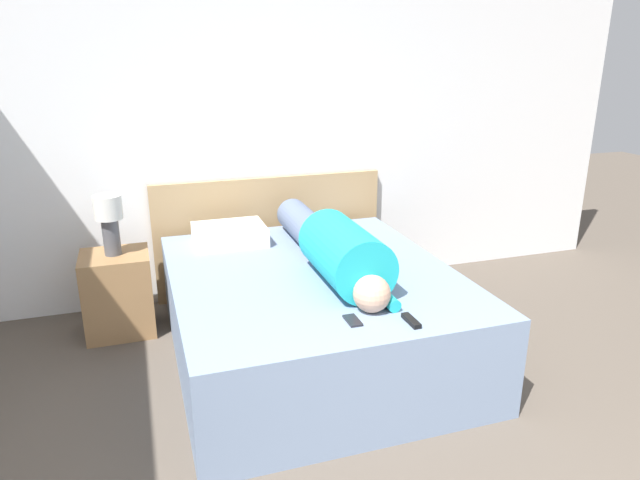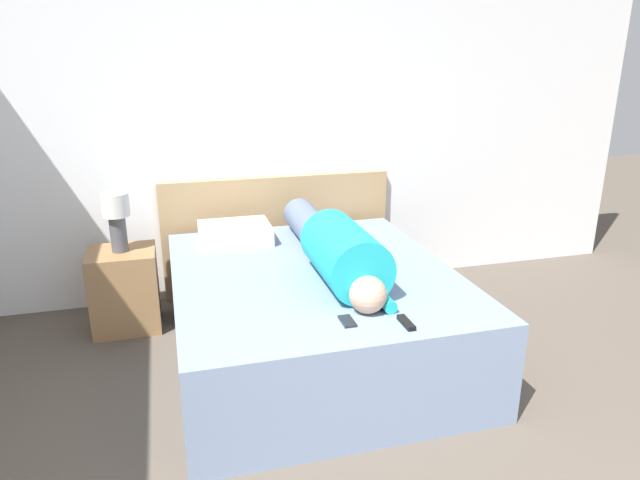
# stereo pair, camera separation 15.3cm
# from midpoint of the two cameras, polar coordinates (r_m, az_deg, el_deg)

# --- Properties ---
(wall_back) EXTENTS (6.04, 0.06, 2.60)m
(wall_back) POSITION_cam_midpoint_polar(r_m,az_deg,el_deg) (4.49, -2.49, 11.04)
(wall_back) COLOR white
(wall_back) RESTS_ON ground_plane
(bed) EXTENTS (1.70, 1.97, 0.58)m
(bed) POSITION_cam_midpoint_polar(r_m,az_deg,el_deg) (3.64, 0.59, -7.40)
(bed) COLOR #7589A8
(bed) RESTS_ON ground_plane
(headboard) EXTENTS (1.82, 0.04, 0.94)m
(headboard) POSITION_cam_midpoint_polar(r_m,az_deg,el_deg) (4.58, -3.25, 0.54)
(headboard) COLOR tan
(headboard) RESTS_ON ground_plane
(nightstand) EXTENTS (0.45, 0.41, 0.57)m
(nightstand) POSITION_cam_midpoint_polar(r_m,az_deg,el_deg) (4.21, -17.93, -4.73)
(nightstand) COLOR olive
(nightstand) RESTS_ON ground_plane
(table_lamp) EXTENTS (0.18, 0.18, 0.41)m
(table_lamp) POSITION_cam_midpoint_polar(r_m,az_deg,el_deg) (4.04, -18.68, 2.34)
(table_lamp) COLOR #4C4C51
(table_lamp) RESTS_ON nightstand
(person_lying) EXTENTS (0.36, 1.64, 0.36)m
(person_lying) POSITION_cam_midpoint_polar(r_m,az_deg,el_deg) (3.47, 2.72, -0.75)
(person_lying) COLOR tan
(person_lying) RESTS_ON bed
(pillow_near_headboard) EXTENTS (0.49, 0.39, 0.13)m
(pillow_near_headboard) POSITION_cam_midpoint_polar(r_m,az_deg,el_deg) (4.07, -7.44, 0.67)
(pillow_near_headboard) COLOR silver
(pillow_near_headboard) RESTS_ON bed
(tv_remote) EXTENTS (0.04, 0.15, 0.02)m
(tv_remote) POSITION_cam_midpoint_polar(r_m,az_deg,el_deg) (2.90, 10.13, -8.15)
(tv_remote) COLOR black
(tv_remote) RESTS_ON bed
(cell_phone) EXTENTS (0.06, 0.13, 0.01)m
(cell_phone) POSITION_cam_midpoint_polar(r_m,az_deg,el_deg) (2.89, 4.28, -8.11)
(cell_phone) COLOR black
(cell_phone) RESTS_ON bed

